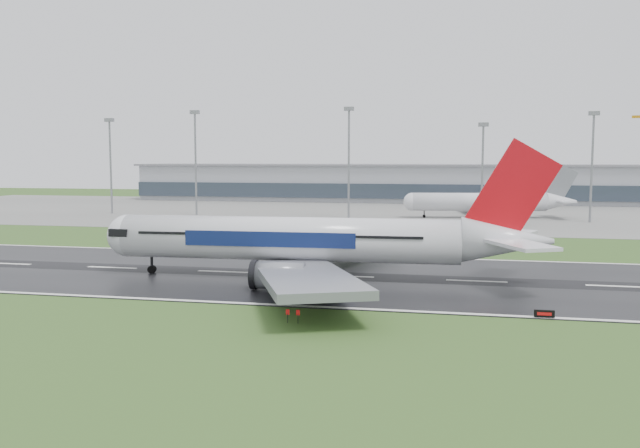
# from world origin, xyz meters

# --- Properties ---
(ground) EXTENTS (520.00, 520.00, 0.00)m
(ground) POSITION_xyz_m (0.00, 0.00, 0.00)
(ground) COLOR #2C4D1C
(ground) RESTS_ON ground
(runway) EXTENTS (400.00, 45.00, 0.10)m
(runway) POSITION_xyz_m (0.00, 0.00, 0.05)
(runway) COLOR black
(runway) RESTS_ON ground
(apron) EXTENTS (400.00, 130.00, 0.08)m
(apron) POSITION_xyz_m (0.00, 125.00, 0.04)
(apron) COLOR slate
(apron) RESTS_ON ground
(terminal) EXTENTS (240.00, 36.00, 15.00)m
(terminal) POSITION_xyz_m (0.00, 185.00, 7.50)
(terminal) COLOR gray
(terminal) RESTS_ON ground
(main_airliner) EXTENTS (71.29, 68.14, 20.33)m
(main_airliner) POSITION_xyz_m (-3.68, -2.49, 10.27)
(main_airliner) COLOR silver
(main_airliner) RESTS_ON runway
(parked_airliner) EXTENTS (61.33, 58.29, 15.76)m
(parked_airliner) POSITION_xyz_m (25.45, 108.78, 7.96)
(parked_airliner) COLOR silver
(parked_airliner) RESTS_ON apron
(runway_sign) EXTENTS (2.31, 0.71, 1.04)m
(runway_sign) POSITION_xyz_m (27.11, -22.05, 0.52)
(runway_sign) COLOR black
(runway_sign) RESTS_ON ground
(floodmast_0) EXTENTS (0.64, 0.64, 30.29)m
(floodmast_0) POSITION_xyz_m (-95.88, 100.00, 15.14)
(floodmast_0) COLOR gray
(floodmast_0) RESTS_ON ground
(floodmast_1) EXTENTS (0.64, 0.64, 32.42)m
(floodmast_1) POSITION_xyz_m (-65.95, 100.00, 16.21)
(floodmast_1) COLOR gray
(floodmast_1) RESTS_ON ground
(floodmast_2) EXTENTS (0.64, 0.64, 32.75)m
(floodmast_2) POSITION_xyz_m (-16.08, 100.00, 16.37)
(floodmast_2) COLOR gray
(floodmast_2) RESTS_ON ground
(floodmast_3) EXTENTS (0.64, 0.64, 27.59)m
(floodmast_3) POSITION_xyz_m (23.72, 100.00, 13.79)
(floodmast_3) COLOR gray
(floodmast_3) RESTS_ON ground
(floodmast_4) EXTENTS (0.64, 0.64, 30.45)m
(floodmast_4) POSITION_xyz_m (54.01, 100.00, 15.22)
(floodmast_4) COLOR gray
(floodmast_4) RESTS_ON ground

